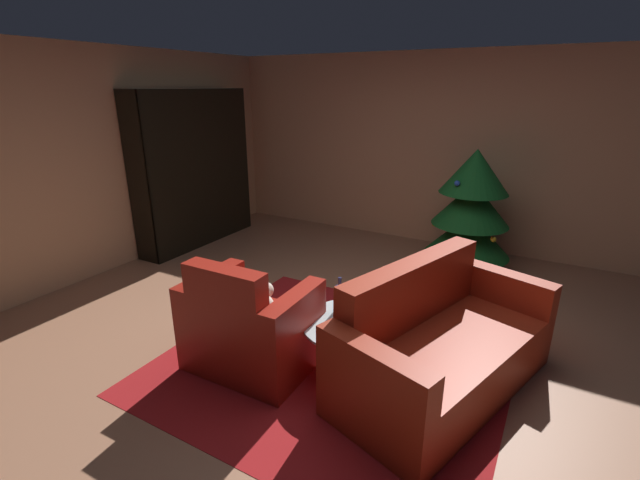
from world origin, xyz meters
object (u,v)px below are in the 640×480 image
Objects in this scene: bottle_on_table at (339,298)px; bookshelf_unit at (202,171)px; armchair_red at (249,329)px; decorated_tree at (471,208)px; coffee_table at (355,327)px; book_stack_on_table at (355,318)px; couch_red at (439,347)px.

bookshelf_unit is at bearing 150.83° from bottle_on_table.
armchair_red is 3.06m from decorated_tree.
bottle_on_table is at bearing -101.46° from decorated_tree.
armchair_red is at bearing -154.57° from coffee_table.
bottle_on_table is (-0.21, 0.16, 0.04)m from book_stack_on_table.
couch_red is at bearing -23.31° from bookshelf_unit.
decorated_tree is (-0.30, 2.36, 0.43)m from couch_red.
book_stack_on_table is 0.27m from bottle_on_table.
bookshelf_unit is 3.66m from coffee_table.
coffee_table is (3.15, -1.76, -0.61)m from bookshelf_unit.
bottle_on_table is 2.46m from decorated_tree.
decorated_tree is (1.02, 2.85, 0.41)m from armchair_red.
bookshelf_unit is 3.53m from decorated_tree.
decorated_tree is at bearing 70.30° from armchair_red.
coffee_table is at bearing -166.23° from couch_red.
armchair_red is 0.66× the size of decorated_tree.
couch_red is at bearing 20.38° from armchair_red.
couch_red is 0.82m from bottle_on_table.
bookshelf_unit reaches higher than book_stack_on_table.
decorated_tree reaches higher than couch_red.
armchair_red is at bearing -139.67° from bottle_on_table.
bottle_on_table is at bearing -29.17° from bookshelf_unit.
book_stack_on_table is at bearing -161.04° from couch_red.
couch_red is 6.73× the size of bottle_on_table.
armchair_red is 0.73m from bottle_on_table.
decorated_tree reaches higher than bottle_on_table.
bookshelf_unit is 8.88× the size of book_stack_on_table.
decorated_tree is at bearing 78.54° from bottle_on_table.
bottle_on_table reaches higher than coffee_table.
coffee_table is at bearing -29.88° from bottle_on_table.
bottle_on_table is at bearing -177.31° from couch_red.
decorated_tree is (0.30, 2.51, 0.36)m from coffee_table.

